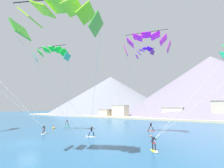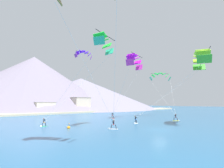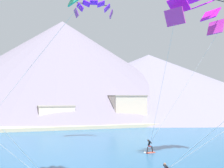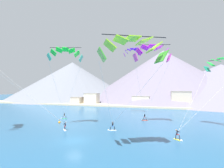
{
  "view_description": "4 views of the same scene",
  "coord_description": "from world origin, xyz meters",
  "px_view_note": "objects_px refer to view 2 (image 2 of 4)",
  "views": [
    {
      "loc": [
        23.7,
        -13.12,
        4.72
      ],
      "look_at": [
        3.66,
        13.99,
        9.28
      ],
      "focal_mm": 28.0,
      "sensor_mm": 36.0,
      "label": 1
    },
    {
      "loc": [
        -25.86,
        -17.25,
        4.55
      ],
      "look_at": [
        3.3,
        15.65,
        9.25
      ],
      "focal_mm": 28.0,
      "sensor_mm": 36.0,
      "label": 2
    },
    {
      "loc": [
        -8.5,
        -14.36,
        7.24
      ],
      "look_at": [
        1.1,
        14.27,
        8.27
      ],
      "focal_mm": 50.0,
      "sensor_mm": 36.0,
      "label": 3
    },
    {
      "loc": [
        14.35,
        -24.76,
        8.32
      ],
      "look_at": [
        1.56,
        14.5,
        9.36
      ],
      "focal_mm": 28.0,
      "sensor_mm": 36.0,
      "label": 4
    }
  ],
  "objects_px": {
    "parafoil_kite_far_left": "(201,58)",
    "parafoil_kite_distant_high_outer": "(83,54)",
    "kitesurfer_near_trail": "(176,118)",
    "parafoil_kite_near_trail": "(160,76)",
    "kitesurfer_far_right": "(43,124)",
    "parafoil_kite_far_right": "(103,42)",
    "kitesurfer_mid_center": "(112,126)",
    "kitesurfer_near_lead": "(112,117)",
    "race_marker_buoy": "(69,128)",
    "parafoil_kite_near_lead": "(134,60)",
    "kitesurfer_far_left": "(135,121)"
  },
  "relations": [
    {
      "from": "kitesurfer_mid_center",
      "to": "kitesurfer_far_right",
      "type": "distance_m",
      "value": 13.63
    },
    {
      "from": "kitesurfer_near_lead",
      "to": "race_marker_buoy",
      "type": "height_order",
      "value": "kitesurfer_near_lead"
    },
    {
      "from": "parafoil_kite_far_left",
      "to": "parafoil_kite_distant_high_outer",
      "type": "distance_m",
      "value": 34.39
    },
    {
      "from": "kitesurfer_far_right",
      "to": "parafoil_kite_distant_high_outer",
      "type": "bearing_deg",
      "value": 37.33
    },
    {
      "from": "kitesurfer_far_left",
      "to": "kitesurfer_far_right",
      "type": "bearing_deg",
      "value": 152.69
    },
    {
      "from": "kitesurfer_near_trail",
      "to": "parafoil_kite_distant_high_outer",
      "type": "xyz_separation_m",
      "value": [
        -12.37,
        24.25,
        19.51
      ]
    },
    {
      "from": "kitesurfer_far_right",
      "to": "parafoil_kite_near_trail",
      "type": "relative_size",
      "value": 0.13
    },
    {
      "from": "kitesurfer_far_left",
      "to": "parafoil_kite_distant_high_outer",
      "type": "relative_size",
      "value": 0.31
    },
    {
      "from": "parafoil_kite_near_trail",
      "to": "race_marker_buoy",
      "type": "relative_size",
      "value": 12.81
    },
    {
      "from": "parafoil_kite_distant_high_outer",
      "to": "parafoil_kite_far_left",
      "type": "bearing_deg",
      "value": -78.55
    },
    {
      "from": "kitesurfer_far_left",
      "to": "parafoil_kite_near_lead",
      "type": "xyz_separation_m",
      "value": [
        7.33,
        6.47,
        15.97
      ]
    },
    {
      "from": "parafoil_kite_near_trail",
      "to": "parafoil_kite_far_left",
      "type": "xyz_separation_m",
      "value": [
        -14.52,
        -18.83,
        0.03
      ]
    },
    {
      "from": "parafoil_kite_distant_high_outer",
      "to": "kitesurfer_mid_center",
      "type": "bearing_deg",
      "value": -110.36
    },
    {
      "from": "kitesurfer_far_left",
      "to": "kitesurfer_mid_center",
      "type": "bearing_deg",
      "value": -164.13
    },
    {
      "from": "parafoil_kite_near_lead",
      "to": "parafoil_kite_far_left",
      "type": "height_order",
      "value": "parafoil_kite_near_lead"
    },
    {
      "from": "kitesurfer_far_left",
      "to": "parafoil_kite_far_left",
      "type": "relative_size",
      "value": 0.12
    },
    {
      "from": "kitesurfer_near_lead",
      "to": "parafoil_kite_far_right",
      "type": "xyz_separation_m",
      "value": [
        -14.57,
        -13.9,
        15.24
      ]
    },
    {
      "from": "kitesurfer_near_lead",
      "to": "race_marker_buoy",
      "type": "bearing_deg",
      "value": -152.87
    },
    {
      "from": "kitesurfer_near_trail",
      "to": "parafoil_kite_near_trail",
      "type": "bearing_deg",
      "value": 48.52
    },
    {
      "from": "kitesurfer_mid_center",
      "to": "kitesurfer_far_left",
      "type": "relative_size",
      "value": 0.97
    },
    {
      "from": "parafoil_kite_far_left",
      "to": "race_marker_buoy",
      "type": "distance_m",
      "value": 28.89
    },
    {
      "from": "parafoil_kite_distant_high_outer",
      "to": "race_marker_buoy",
      "type": "bearing_deg",
      "value": -127.9
    },
    {
      "from": "kitesurfer_near_lead",
      "to": "race_marker_buoy",
      "type": "xyz_separation_m",
      "value": [
        -18.87,
        -9.67,
        -0.35
      ]
    },
    {
      "from": "kitesurfer_mid_center",
      "to": "parafoil_kite_distant_high_outer",
      "type": "height_order",
      "value": "parafoil_kite_distant_high_outer"
    },
    {
      "from": "parafoil_kite_far_right",
      "to": "parafoil_kite_distant_high_outer",
      "type": "xyz_separation_m",
      "value": [
        9.83,
        22.38,
        4.35
      ]
    },
    {
      "from": "kitesurfer_near_lead",
      "to": "parafoil_kite_far_right",
      "type": "bearing_deg",
      "value": -136.33
    },
    {
      "from": "parafoil_kite_far_left",
      "to": "kitesurfer_near_lead",
      "type": "bearing_deg",
      "value": 94.54
    },
    {
      "from": "kitesurfer_mid_center",
      "to": "parafoil_kite_far_left",
      "type": "xyz_separation_m",
      "value": [
        15.56,
        -9.19,
        12.99
      ]
    },
    {
      "from": "kitesurfer_near_lead",
      "to": "kitesurfer_near_trail",
      "type": "height_order",
      "value": "kitesurfer_near_trail"
    },
    {
      "from": "kitesurfer_near_lead",
      "to": "kitesurfer_far_right",
      "type": "distance_m",
      "value": 21.77
    },
    {
      "from": "parafoil_kite_distant_high_outer",
      "to": "race_marker_buoy",
      "type": "distance_m",
      "value": 30.44
    },
    {
      "from": "kitesurfer_mid_center",
      "to": "kitesurfer_near_lead",
      "type": "bearing_deg",
      "value": 48.56
    },
    {
      "from": "kitesurfer_far_right",
      "to": "parafoil_kite_distant_high_outer",
      "type": "height_order",
      "value": "parafoil_kite_distant_high_outer"
    },
    {
      "from": "kitesurfer_near_lead",
      "to": "parafoil_kite_distant_high_outer",
      "type": "height_order",
      "value": "parafoil_kite_distant_high_outer"
    },
    {
      "from": "race_marker_buoy",
      "to": "parafoil_kite_near_lead",
      "type": "bearing_deg",
      "value": 8.67
    },
    {
      "from": "parafoil_kite_near_lead",
      "to": "parafoil_kite_near_trail",
      "type": "xyz_separation_m",
      "value": [
        13.75,
        0.61,
        -3.05
      ]
    },
    {
      "from": "kitesurfer_far_right",
      "to": "race_marker_buoy",
      "type": "bearing_deg",
      "value": -65.48
    },
    {
      "from": "kitesurfer_near_lead",
      "to": "kitesurfer_mid_center",
      "type": "bearing_deg",
      "value": -131.44
    },
    {
      "from": "parafoil_kite_near_trail",
      "to": "race_marker_buoy",
      "type": "distance_m",
      "value": 37.97
    },
    {
      "from": "kitesurfer_far_left",
      "to": "race_marker_buoy",
      "type": "relative_size",
      "value": 1.75
    },
    {
      "from": "parafoil_kite_near_lead",
      "to": "parafoil_kite_far_right",
      "type": "relative_size",
      "value": 1.06
    },
    {
      "from": "parafoil_kite_distant_high_outer",
      "to": "kitesurfer_far_left",
      "type": "bearing_deg",
      "value": -89.65
    },
    {
      "from": "kitesurfer_near_lead",
      "to": "kitesurfer_far_right",
      "type": "bearing_deg",
      "value": -168.87
    },
    {
      "from": "kitesurfer_near_lead",
      "to": "parafoil_kite_near_lead",
      "type": "xyz_separation_m",
      "value": [
        2.72,
        -6.38,
        16.01
      ]
    },
    {
      "from": "kitesurfer_near_trail",
      "to": "parafoil_kite_far_left",
      "type": "distance_m",
      "value": 16.64
    },
    {
      "from": "kitesurfer_mid_center",
      "to": "parafoil_kite_far_right",
      "type": "relative_size",
      "value": 0.11
    },
    {
      "from": "kitesurfer_near_lead",
      "to": "parafoil_kite_far_left",
      "type": "bearing_deg",
      "value": -85.46
    },
    {
      "from": "kitesurfer_far_right",
      "to": "parafoil_kite_far_right",
      "type": "distance_m",
      "value": 19.35
    },
    {
      "from": "race_marker_buoy",
      "to": "kitesurfer_far_right",
      "type": "bearing_deg",
      "value": 114.52
    },
    {
      "from": "parafoil_kite_near_trail",
      "to": "race_marker_buoy",
      "type": "xyz_separation_m",
      "value": [
        -35.34,
        -3.9,
        -13.31
      ]
    }
  ]
}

